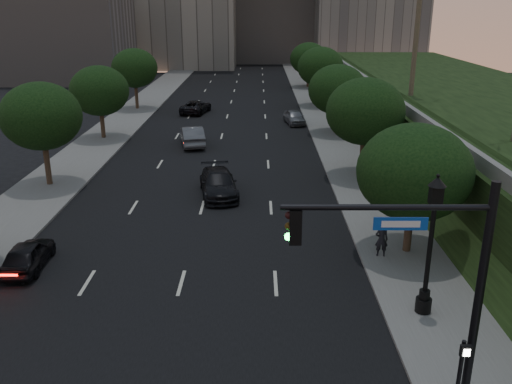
{
  "coord_description": "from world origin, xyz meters",
  "views": [
    {
      "loc": [
        3.25,
        -15.37,
        11.18
      ],
      "look_at": [
        3.16,
        6.46,
        3.6
      ],
      "focal_mm": 38.0,
      "sensor_mm": 36.0,
      "label": 1
    }
  ],
  "objects_px": {
    "sedan_far_left": "(196,107)",
    "pedestrian_c": "(403,212)",
    "pedestrian_a": "(382,240)",
    "traffic_signal_mast": "(438,298)",
    "sedan_far_right": "(294,117)",
    "pedestrian_b": "(397,208)",
    "street_lamp": "(429,252)",
    "sedan_mid_left": "(192,136)",
    "sedan_near_right": "(218,183)",
    "sedan_near_left": "(28,255)"
  },
  "relations": [
    {
      "from": "traffic_signal_mast",
      "to": "pedestrian_b",
      "type": "relative_size",
      "value": 4.42
    },
    {
      "from": "sedan_far_right",
      "to": "sedan_near_right",
      "type": "bearing_deg",
      "value": -115.34
    },
    {
      "from": "street_lamp",
      "to": "pedestrian_b",
      "type": "relative_size",
      "value": 3.55
    },
    {
      "from": "sedan_mid_left",
      "to": "pedestrian_c",
      "type": "height_order",
      "value": "pedestrian_c"
    },
    {
      "from": "sedan_mid_left",
      "to": "sedan_near_right",
      "type": "height_order",
      "value": "sedan_mid_left"
    },
    {
      "from": "street_lamp",
      "to": "sedan_far_left",
      "type": "relative_size",
      "value": 1.12
    },
    {
      "from": "sedan_near_right",
      "to": "pedestrian_c",
      "type": "height_order",
      "value": "pedestrian_c"
    },
    {
      "from": "sedan_far_left",
      "to": "pedestrian_c",
      "type": "xyz_separation_m",
      "value": [
        14.28,
        -32.13,
        0.32
      ]
    },
    {
      "from": "sedan_near_left",
      "to": "sedan_mid_left",
      "type": "bearing_deg",
      "value": -104.85
    },
    {
      "from": "traffic_signal_mast",
      "to": "pedestrian_b",
      "type": "distance_m",
      "value": 14.55
    },
    {
      "from": "street_lamp",
      "to": "pedestrian_c",
      "type": "distance_m",
      "value": 8.45
    },
    {
      "from": "traffic_signal_mast",
      "to": "street_lamp",
      "type": "height_order",
      "value": "traffic_signal_mast"
    },
    {
      "from": "traffic_signal_mast",
      "to": "sedan_near_right",
      "type": "distance_m",
      "value": 20.32
    },
    {
      "from": "traffic_signal_mast",
      "to": "sedan_far_left",
      "type": "distance_m",
      "value": 46.97
    },
    {
      "from": "traffic_signal_mast",
      "to": "pedestrian_b",
      "type": "bearing_deg",
      "value": 79.74
    },
    {
      "from": "sedan_near_left",
      "to": "sedan_far_left",
      "type": "bearing_deg",
      "value": -98.32
    },
    {
      "from": "street_lamp",
      "to": "sedan_near_left",
      "type": "xyz_separation_m",
      "value": [
        -16.51,
        3.8,
        -1.99
      ]
    },
    {
      "from": "sedan_near_left",
      "to": "sedan_near_right",
      "type": "distance_m",
      "value": 12.57
    },
    {
      "from": "sedan_far_left",
      "to": "pedestrian_a",
      "type": "bearing_deg",
      "value": 121.89
    },
    {
      "from": "sedan_mid_left",
      "to": "sedan_far_right",
      "type": "relative_size",
      "value": 1.22
    },
    {
      "from": "sedan_mid_left",
      "to": "pedestrian_b",
      "type": "height_order",
      "value": "pedestrian_b"
    },
    {
      "from": "pedestrian_a",
      "to": "traffic_signal_mast",
      "type": "bearing_deg",
      "value": 91.55
    },
    {
      "from": "sedan_near_right",
      "to": "sedan_near_left",
      "type": "bearing_deg",
      "value": -137.94
    },
    {
      "from": "traffic_signal_mast",
      "to": "sedan_far_right",
      "type": "bearing_deg",
      "value": 91.87
    },
    {
      "from": "sedan_far_left",
      "to": "pedestrian_c",
      "type": "relative_size",
      "value": 2.88
    },
    {
      "from": "sedan_far_right",
      "to": "pedestrian_c",
      "type": "relative_size",
      "value": 2.33
    },
    {
      "from": "street_lamp",
      "to": "sedan_mid_left",
      "type": "relative_size",
      "value": 1.14
    },
    {
      "from": "sedan_far_right",
      "to": "pedestrian_b",
      "type": "distance_m",
      "value": 26.03
    },
    {
      "from": "sedan_far_left",
      "to": "pedestrian_a",
      "type": "distance_m",
      "value": 37.62
    },
    {
      "from": "sedan_near_left",
      "to": "sedan_far_right",
      "type": "distance_m",
      "value": 33.87
    },
    {
      "from": "traffic_signal_mast",
      "to": "pedestrian_c",
      "type": "height_order",
      "value": "traffic_signal_mast"
    },
    {
      "from": "traffic_signal_mast",
      "to": "sedan_near_left",
      "type": "height_order",
      "value": "traffic_signal_mast"
    },
    {
      "from": "sedan_mid_left",
      "to": "pedestrian_c",
      "type": "bearing_deg",
      "value": 114.04
    },
    {
      "from": "traffic_signal_mast",
      "to": "sedan_far_left",
      "type": "xyz_separation_m",
      "value": [
        -11.61,
        45.41,
        -2.97
      ]
    },
    {
      "from": "traffic_signal_mast",
      "to": "street_lamp",
      "type": "distance_m",
      "value": 5.37
    },
    {
      "from": "street_lamp",
      "to": "sedan_far_left",
      "type": "bearing_deg",
      "value": 107.87
    },
    {
      "from": "sedan_near_right",
      "to": "pedestrian_a",
      "type": "bearing_deg",
      "value": -56.93
    },
    {
      "from": "sedan_mid_left",
      "to": "traffic_signal_mast",
      "type": "bearing_deg",
      "value": 96.43
    },
    {
      "from": "traffic_signal_mast",
      "to": "pedestrian_a",
      "type": "distance_m",
      "value": 10.3
    },
    {
      "from": "pedestrian_b",
      "to": "pedestrian_c",
      "type": "bearing_deg",
      "value": 126.32
    },
    {
      "from": "sedan_near_right",
      "to": "pedestrian_b",
      "type": "height_order",
      "value": "pedestrian_b"
    },
    {
      "from": "sedan_mid_left",
      "to": "sedan_near_right",
      "type": "distance_m",
      "value": 12.86
    },
    {
      "from": "sedan_far_right",
      "to": "street_lamp",
      "type": "bearing_deg",
      "value": -94.99
    },
    {
      "from": "pedestrian_a",
      "to": "pedestrian_b",
      "type": "xyz_separation_m",
      "value": [
        1.74,
        4.16,
        -0.02
      ]
    },
    {
      "from": "street_lamp",
      "to": "pedestrian_b",
      "type": "bearing_deg",
      "value": 82.67
    },
    {
      "from": "sedan_far_left",
      "to": "sedan_near_right",
      "type": "xyz_separation_m",
      "value": [
        4.3,
        -26.67,
        0.06
      ]
    },
    {
      "from": "street_lamp",
      "to": "pedestrian_a",
      "type": "distance_m",
      "value": 5.14
    },
    {
      "from": "sedan_near_left",
      "to": "sedan_far_right",
      "type": "height_order",
      "value": "sedan_far_right"
    },
    {
      "from": "street_lamp",
      "to": "sedan_mid_left",
      "type": "bearing_deg",
      "value": 114.2
    },
    {
      "from": "sedan_near_left",
      "to": "sedan_mid_left",
      "type": "height_order",
      "value": "sedan_mid_left"
    }
  ]
}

